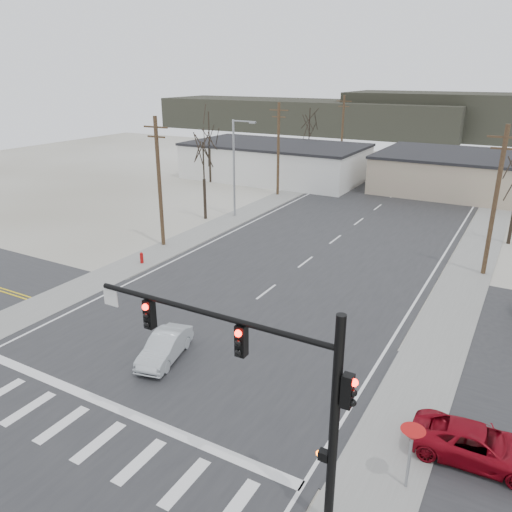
{
  "coord_description": "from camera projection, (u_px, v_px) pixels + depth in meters",
  "views": [
    {
      "loc": [
        13.51,
        -17.2,
        13.01
      ],
      "look_at": [
        -0.35,
        7.32,
        2.6
      ],
      "focal_mm": 35.0,
      "sensor_mm": 36.0,
      "label": 1
    }
  ],
  "objects": [
    {
      "name": "building_right_far",
      "position": [
        499.0,
        176.0,
        55.35
      ],
      "size": [
        26.3,
        14.3,
        4.3
      ],
      "color": "tan",
      "rests_on": "ground"
    },
    {
      "name": "tree_left_near",
      "position": [
        204.0,
        163.0,
        45.31
      ],
      "size": [
        3.3,
        3.3,
        7.35
      ],
      "color": "#2E231C",
      "rests_on": "ground"
    },
    {
      "name": "tree_left_far",
      "position": [
        309.0,
        126.0,
        66.63
      ],
      "size": [
        3.96,
        3.96,
        8.82
      ],
      "color": "#2E231C",
      "rests_on": "ground"
    },
    {
      "name": "upole_left_c",
      "position": [
        278.0,
        148.0,
        54.41
      ],
      "size": [
        2.2,
        0.3,
        10.0
      ],
      "color": "#4E3E24",
      "rests_on": "ground"
    },
    {
      "name": "car_far_b",
      "position": [
        431.0,
        164.0,
        70.2
      ],
      "size": [
        3.34,
        4.98,
        1.58
      ],
      "primitive_type": "imported",
      "rotation": [
        0.0,
        0.0,
        -0.35
      ],
      "color": "black",
      "rests_on": "main_road"
    },
    {
      "name": "car_far_a",
      "position": [
        418.0,
        175.0,
        63.1
      ],
      "size": [
        3.41,
        4.99,
        1.34
      ],
      "primitive_type": "imported",
      "rotation": [
        0.0,
        0.0,
        3.51
      ],
      "color": "black",
      "rests_on": "main_road"
    },
    {
      "name": "upole_left_b",
      "position": [
        159.0,
        180.0,
        38.08
      ],
      "size": [
        2.2,
        0.3,
        10.0
      ],
      "color": "#4E3E24",
      "rests_on": "ground"
    },
    {
      "name": "yield_sign",
      "position": [
        412.0,
        437.0,
        15.91
      ],
      "size": [
        0.8,
        0.8,
        2.35
      ],
      "color": "gray",
      "rests_on": "ground"
    },
    {
      "name": "building_left_far",
      "position": [
        275.0,
        161.0,
        64.05
      ],
      "size": [
        22.3,
        12.3,
        4.5
      ],
      "color": "silver",
      "rests_on": "ground"
    },
    {
      "name": "upole_left_d",
      "position": [
        342.0,
        130.0,
        70.74
      ],
      "size": [
        2.2,
        0.3,
        10.0
      ],
      "color": "#4E3E24",
      "rests_on": "ground"
    },
    {
      "name": "tree_left_mid",
      "position": [
        209.0,
        131.0,
        60.53
      ],
      "size": [
        3.96,
        3.96,
        8.82
      ],
      "color": "#2E231C",
      "rests_on": "ground"
    },
    {
      "name": "car_parked_red",
      "position": [
        478.0,
        445.0,
        17.58
      ],
      "size": [
        4.62,
        2.31,
        1.26
      ],
      "primitive_type": "imported",
      "rotation": [
        0.0,
        0.0,
        1.62
      ],
      "color": "maroon",
      "rests_on": "parking_lot"
    },
    {
      "name": "main_road",
      "position": [
        311.0,
        258.0,
        37.03
      ],
      "size": [
        18.0,
        110.0,
        0.05
      ],
      "primitive_type": "cube",
      "color": "#242527",
      "rests_on": "ground"
    },
    {
      "name": "streetlight_main",
      "position": [
        236.0,
        163.0,
        45.97
      ],
      "size": [
        2.4,
        0.25,
        9.0
      ],
      "color": "gray",
      "rests_on": "ground"
    },
    {
      "name": "upole_right_a",
      "position": [
        495.0,
        200.0,
        32.37
      ],
      "size": [
        2.2,
        0.3,
        10.0
      ],
      "color": "#4E3E24",
      "rests_on": "ground"
    },
    {
      "name": "sidewalk_right",
      "position": [
        473.0,
        262.0,
        36.22
      ],
      "size": [
        3.0,
        90.0,
        0.06
      ],
      "primitive_type": "cube",
      "color": "gray",
      "rests_on": "ground"
    },
    {
      "name": "ground",
      "position": [
        190.0,
        351.0,
        24.79
      ],
      "size": [
        140.0,
        140.0,
        0.0
      ],
      "primitive_type": "plane",
      "color": "silver",
      "rests_on": "ground"
    },
    {
      "name": "sidewalk_left",
      "position": [
        227.0,
        222.0,
        46.0
      ],
      "size": [
        3.0,
        90.0,
        0.06
      ],
      "primitive_type": "cube",
      "color": "gray",
      "rests_on": "ground"
    },
    {
      "name": "fire_hydrant",
      "position": [
        142.0,
        258.0,
        35.87
      ],
      "size": [
        0.24,
        0.24,
        0.87
      ],
      "color": "#A50C0C",
      "rests_on": "ground"
    },
    {
      "name": "sedan_crossing",
      "position": [
        165.0,
        347.0,
        23.8
      ],
      "size": [
        2.18,
        4.04,
        1.27
      ],
      "primitive_type": "imported",
      "rotation": [
        0.0,
        0.0,
        0.23
      ],
      "color": "#AAB1B5",
      "rests_on": "main_road"
    },
    {
      "name": "hill_left",
      "position": [
        306.0,
        116.0,
        114.85
      ],
      "size": [
        70.0,
        18.0,
        7.0
      ],
      "primitive_type": "cube",
      "color": "#333026",
      "rests_on": "ground"
    },
    {
      "name": "traffic_signal_mast",
      "position": [
        274.0,
        378.0,
        14.46
      ],
      "size": [
        8.95,
        0.43,
        7.2
      ],
      "color": "black",
      "rests_on": "ground"
    },
    {
      "name": "cross_road",
      "position": [
        190.0,
        350.0,
        24.78
      ],
      "size": [
        90.0,
        10.0,
        0.04
      ],
      "primitive_type": "cube",
      "color": "#242527",
      "rests_on": "ground"
    }
  ]
}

